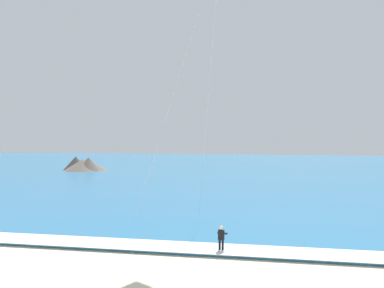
# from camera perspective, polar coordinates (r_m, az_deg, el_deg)

# --- Properties ---
(sea) EXTENTS (200.00, 120.00, 0.20)m
(sea) POSITION_cam_1_polar(r_m,az_deg,el_deg) (83.63, 10.90, -3.53)
(sea) COLOR teal
(sea) RESTS_ON ground
(surf_foam) EXTENTS (200.00, 2.45, 0.04)m
(surf_foam) POSITION_cam_1_polar(r_m,az_deg,el_deg) (25.29, 11.29, -14.53)
(surf_foam) COLOR white
(surf_foam) RESTS_ON sea
(surfboard) EXTENTS (0.85, 1.47, 0.09)m
(surfboard) POSITION_cam_1_polar(r_m,az_deg,el_deg) (25.26, 4.09, -14.99)
(surfboard) COLOR #239EC6
(surfboard) RESTS_ON ground
(kitesurfer) EXTENTS (0.63, 0.62, 1.69)m
(kitesurfer) POSITION_cam_1_polar(r_m,az_deg,el_deg) (25.04, 4.11, -12.97)
(kitesurfer) COLOR black
(kitesurfer) RESTS_ON ground
(headland_left) EXTENTS (9.88, 8.10, 2.81)m
(headland_left) POSITION_cam_1_polar(r_m,az_deg,el_deg) (82.16, -14.76, -2.86)
(headland_left) COLOR #47423D
(headland_left) RESTS_ON ground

